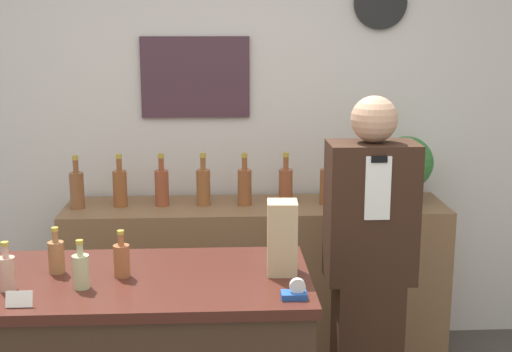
{
  "coord_description": "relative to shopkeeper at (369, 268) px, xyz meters",
  "views": [
    {
      "loc": [
        -0.04,
        -2.11,
        1.92
      ],
      "look_at": [
        0.13,
        1.08,
        1.21
      ],
      "focal_mm": 50.0,
      "sensor_mm": 36.0,
      "label": 1
    }
  ],
  "objects": [
    {
      "name": "back_shelf",
      "position": [
        -0.48,
        0.74,
        -0.34
      ],
      "size": [
        2.11,
        0.48,
        0.9
      ],
      "color": "brown",
      "rests_on": "ground_plane"
    },
    {
      "name": "shelf_bottle_4",
      "position": [
        -0.55,
        0.74,
        0.22
      ],
      "size": [
        0.08,
        0.08,
        0.29
      ],
      "color": "brown",
      "rests_on": "back_shelf"
    },
    {
      "name": "back_wall",
      "position": [
        -0.65,
        1.03,
        0.56
      ],
      "size": [
        5.2,
        0.09,
        2.7
      ],
      "color": "silver",
      "rests_on": "ground_plane"
    },
    {
      "name": "shelf_bottle_7",
      "position": [
        0.14,
        0.73,
        0.22
      ],
      "size": [
        0.08,
        0.08,
        0.29
      ],
      "color": "brown",
      "rests_on": "back_shelf"
    },
    {
      "name": "shelf_bottle_3",
      "position": [
        -0.77,
        0.75,
        0.22
      ],
      "size": [
        0.08,
        0.08,
        0.29
      ],
      "color": "brown",
      "rests_on": "back_shelf"
    },
    {
      "name": "counter_bottle_3",
      "position": [
        -1.19,
        -0.61,
        0.23
      ],
      "size": [
        0.06,
        0.06,
        0.18
      ],
      "color": "#B0B182",
      "rests_on": "display_counter"
    },
    {
      "name": "shelf_bottle_0",
      "position": [
        -1.46,
        0.72,
        0.22
      ],
      "size": [
        0.08,
        0.08,
        0.29
      ],
      "color": "brown",
      "rests_on": "back_shelf"
    },
    {
      "name": "counter_bottle_1",
      "position": [
        -1.45,
        -0.61,
        0.23
      ],
      "size": [
        0.06,
        0.06,
        0.18
      ],
      "color": "tan",
      "rests_on": "display_counter"
    },
    {
      "name": "shelf_bottle_2",
      "position": [
        -1.0,
        0.75,
        0.22
      ],
      "size": [
        0.08,
        0.08,
        0.29
      ],
      "color": "brown",
      "rests_on": "back_shelf"
    },
    {
      "name": "shelf_bottle_5",
      "position": [
        -0.32,
        0.74,
        0.22
      ],
      "size": [
        0.08,
        0.08,
        0.29
      ],
      "color": "brown",
      "rests_on": "back_shelf"
    },
    {
      "name": "paper_bag",
      "position": [
        -0.45,
        -0.49,
        0.31
      ],
      "size": [
        0.12,
        0.12,
        0.29
      ],
      "color": "tan",
      "rests_on": "display_counter"
    },
    {
      "name": "counter_bottle_2",
      "position": [
        -1.31,
        -0.44,
        0.23
      ],
      "size": [
        0.06,
        0.06,
        0.18
      ],
      "color": "#96643C",
      "rests_on": "display_counter"
    },
    {
      "name": "shelf_bottle_6",
      "position": [
        -0.09,
        0.73,
        0.22
      ],
      "size": [
        0.08,
        0.08,
        0.29
      ],
      "color": "brown",
      "rests_on": "back_shelf"
    },
    {
      "name": "tape_dispenser",
      "position": [
        -0.42,
        -0.74,
        0.19
      ],
      "size": [
        0.09,
        0.06,
        0.07
      ],
      "color": "#1E4799",
      "rests_on": "display_counter"
    },
    {
      "name": "shopkeeper",
      "position": [
        0.0,
        0.0,
        0.0
      ],
      "size": [
        0.4,
        0.25,
        1.59
      ],
      "color": "#331E14",
      "rests_on": "ground_plane"
    },
    {
      "name": "shelf_bottle_1",
      "position": [
        -1.23,
        0.75,
        0.22
      ],
      "size": [
        0.08,
        0.08,
        0.29
      ],
      "color": "brown",
      "rests_on": "back_shelf"
    },
    {
      "name": "price_card_right",
      "position": [
        -1.37,
        -0.77,
        0.19
      ],
      "size": [
        0.09,
        0.02,
        0.06
      ],
      "color": "white",
      "rests_on": "display_counter"
    },
    {
      "name": "counter_bottle_4",
      "position": [
        -1.06,
        -0.5,
        0.23
      ],
      "size": [
        0.06,
        0.06,
        0.18
      ],
      "color": "#965531",
      "rests_on": "display_counter"
    },
    {
      "name": "potted_plant",
      "position": [
        0.36,
        0.75,
        0.32
      ],
      "size": [
        0.29,
        0.29,
        0.37
      ],
      "color": "#4C3D2D",
      "rests_on": "back_shelf"
    }
  ]
}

